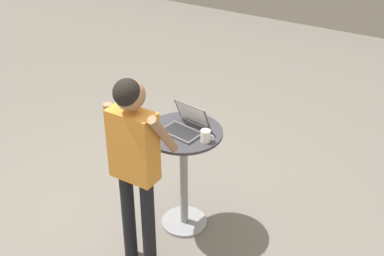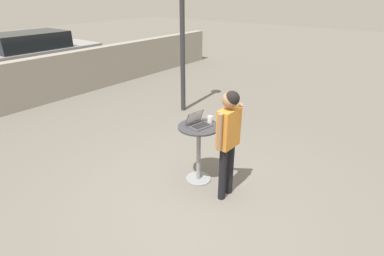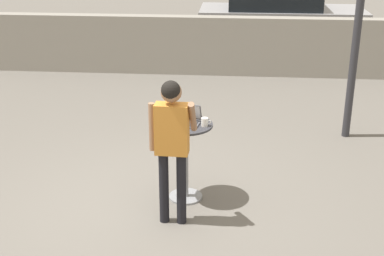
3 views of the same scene
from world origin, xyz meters
The scene contains 8 objects.
ground_plane centered at (0.00, 0.00, 0.00)m, with size 50.00×50.00×0.00m, color slate.
pavement_kerb centered at (0.00, 6.02, 0.64)m, with size 16.62×0.35×1.28m.
cafe_table centered at (0.46, 0.27, 0.65)m, with size 0.66×0.66×0.99m.
laptop centered at (0.47, 0.29, 1.04)m, with size 0.37×0.34×0.23m.
coffee_mug centered at (0.70, 0.22, 1.04)m, with size 0.12×0.08×0.10m.
standing_person centered at (0.37, -0.32, 1.08)m, with size 0.51×0.37×1.70m.
parked_car_near_street centered at (2.12, 8.59, 0.83)m, with size 4.25×1.92×1.63m.
street_lamp centered at (2.83, 2.52, 2.70)m, with size 0.32×0.32×4.16m.
Camera 2 is at (-2.97, -2.23, 2.91)m, focal length 28.00 mm.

